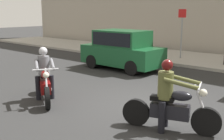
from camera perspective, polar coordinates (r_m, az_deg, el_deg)
name	(u,v)px	position (r m, az deg, el deg)	size (l,w,h in m)	color
ground_plane	(142,104)	(8.24, 6.10, -6.89)	(80.00, 80.00, 0.00)	#282828
motorcycle_with_rider_olive	(170,102)	(6.38, 11.66, -6.44)	(2.11, 0.96, 1.62)	black
motorcycle_with_rider_gray	(45,79)	(8.57, -13.52, -1.83)	(1.95, 1.27, 1.61)	black
parked_hatchback_forest_green	(122,49)	(12.94, 2.03, 4.26)	(3.78, 1.76, 1.80)	#164C28
street_sign_post	(182,28)	(15.67, 14.01, 8.20)	(0.44, 0.08, 2.65)	gray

